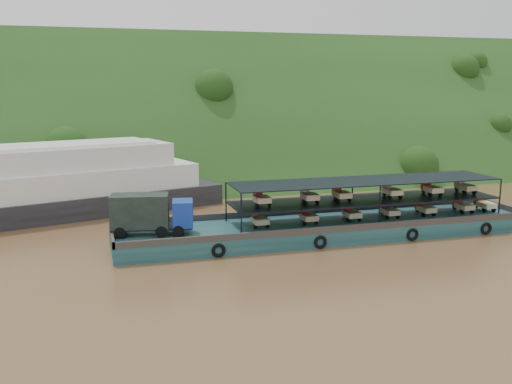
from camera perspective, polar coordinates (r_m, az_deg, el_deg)
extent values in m
plane|color=brown|center=(48.36, 3.28, -4.24)|extent=(160.00, 160.00, 0.00)
cube|color=#1B3413|center=(82.49, -5.09, 1.97)|extent=(140.00, 39.60, 39.60)
cube|color=#12343F|center=(48.05, 7.04, -3.66)|extent=(35.00, 7.00, 1.20)
cube|color=#592D19|center=(50.91, 5.56, -1.83)|extent=(35.00, 0.20, 0.50)
cube|color=#592D19|center=(44.84, 8.78, -3.63)|extent=(35.00, 0.20, 0.50)
cube|color=#592D19|center=(56.91, 23.39, -1.34)|extent=(0.20, 7.00, 0.50)
cube|color=#592D19|center=(44.11, -14.24, -4.08)|extent=(0.20, 7.00, 0.50)
torus|color=black|center=(41.81, -3.76, -5.86)|extent=(1.06, 0.26, 1.06)
torus|color=black|center=(44.15, 6.47, -5.01)|extent=(1.06, 0.26, 1.06)
torus|color=black|center=(47.73, 15.39, -4.13)|extent=(1.06, 0.26, 1.06)
torus|color=black|center=(51.69, 22.03, -3.41)|extent=(1.06, 0.26, 1.06)
cylinder|color=black|center=(43.46, -13.45, -4.00)|extent=(0.93, 0.45, 0.89)
cylinder|color=black|center=(45.26, -13.19, -3.40)|extent=(0.93, 0.45, 0.89)
cylinder|color=black|center=(43.21, -9.44, -3.93)|extent=(0.93, 0.45, 0.89)
cylinder|color=black|center=(45.02, -9.34, -3.33)|extent=(0.93, 0.45, 0.89)
cylinder|color=black|center=(43.17, -7.78, -3.90)|extent=(0.93, 0.45, 0.89)
cylinder|color=black|center=(44.98, -7.75, -3.30)|extent=(0.93, 0.45, 0.89)
cube|color=black|center=(44.12, -10.32, -3.47)|extent=(6.31, 2.92, 0.18)
cube|color=#16379C|center=(43.80, -7.34, -2.11)|extent=(1.85, 2.36, 1.96)
cube|color=black|center=(43.72, -6.35, -1.63)|extent=(0.34, 1.77, 0.80)
cube|color=black|center=(43.89, -11.54, -1.85)|extent=(4.58, 2.81, 2.50)
cube|color=black|center=(49.02, 10.87, -0.78)|extent=(23.00, 5.00, 0.12)
cube|color=black|center=(48.73, 10.93, 1.11)|extent=(23.00, 5.00, 0.08)
cylinder|color=black|center=(42.67, -1.48, -2.31)|extent=(0.12, 0.12, 3.30)
cylinder|color=black|center=(47.41, -3.02, -1.00)|extent=(0.12, 0.12, 3.30)
cylinder|color=black|center=(46.86, 12.25, -1.37)|extent=(0.12, 0.12, 3.30)
cylinder|color=black|center=(51.21, 9.60, -0.26)|extent=(0.12, 0.12, 3.30)
cylinder|color=black|center=(53.25, 23.20, -0.56)|extent=(0.12, 0.12, 3.30)
cylinder|color=black|center=(57.12, 20.05, 0.37)|extent=(0.12, 0.12, 3.30)
cylinder|color=black|center=(46.86, -0.10, -2.87)|extent=(0.12, 0.52, 0.52)
cylinder|color=black|center=(45.04, -0.08, -3.42)|extent=(0.14, 0.52, 0.52)
cylinder|color=black|center=(45.32, 1.14, -3.34)|extent=(0.14, 0.52, 0.52)
cube|color=#BAB484|center=(45.43, 0.41, -2.86)|extent=(1.15, 1.50, 0.44)
cube|color=#B92D0C|center=(46.46, 0.00, -2.33)|extent=(0.55, 0.80, 0.80)
cube|color=#B92D0C|center=(46.16, 0.07, -1.78)|extent=(0.50, 0.10, 0.10)
cylinder|color=black|center=(48.16, 4.69, -2.53)|extent=(0.12, 0.52, 0.52)
cylinder|color=black|center=(46.35, 4.91, -3.06)|extent=(0.14, 0.52, 0.52)
cylinder|color=black|center=(46.71, 6.05, -2.97)|extent=(0.14, 0.52, 0.52)
cube|color=tan|center=(46.77, 5.33, -2.51)|extent=(1.15, 1.50, 0.44)
cube|color=#AF0B0E|center=(47.77, 4.83, -2.00)|extent=(0.55, 0.80, 0.80)
cube|color=#AF0B0E|center=(47.48, 4.92, -1.46)|extent=(0.50, 0.10, 0.10)
cylinder|color=black|center=(49.64, 8.86, -2.22)|extent=(0.12, 0.52, 0.52)
cylinder|color=black|center=(47.85, 9.23, -2.72)|extent=(0.14, 0.52, 0.52)
cylinder|color=black|center=(48.28, 10.30, -2.64)|extent=(0.14, 0.52, 0.52)
cube|color=beige|center=(48.29, 9.60, -2.20)|extent=(1.15, 1.50, 0.44)
cube|color=red|center=(49.27, 9.03, -1.71)|extent=(0.55, 0.80, 0.80)
cube|color=red|center=(48.99, 9.14, -1.18)|extent=(0.50, 0.10, 0.10)
cylinder|color=black|center=(51.24, 12.49, -1.95)|extent=(0.12, 0.52, 0.52)
cylinder|color=black|center=(49.47, 12.98, -2.42)|extent=(0.14, 0.52, 0.52)
cylinder|color=black|center=(49.96, 13.99, -2.33)|extent=(0.14, 0.52, 0.52)
cube|color=#C8B68E|center=(49.93, 13.31, -1.91)|extent=(1.15, 1.50, 0.44)
cube|color=red|center=(50.88, 12.68, -1.44)|extent=(0.55, 0.80, 0.80)
cube|color=red|center=(50.60, 12.81, -0.94)|extent=(0.50, 0.10, 0.10)
cylinder|color=black|center=(53.00, 15.84, -1.68)|extent=(0.12, 0.52, 0.52)
cylinder|color=black|center=(51.26, 16.42, -2.13)|extent=(0.14, 0.52, 0.52)
cylinder|color=black|center=(51.80, 17.36, -2.05)|extent=(0.14, 0.52, 0.52)
cube|color=#C9BF8E|center=(51.74, 16.70, -1.64)|extent=(1.15, 1.50, 0.44)
cube|color=red|center=(52.65, 16.04, -1.20)|extent=(0.55, 0.80, 0.80)
cube|color=red|center=(52.39, 16.18, -0.70)|extent=(0.50, 0.10, 0.10)
cylinder|color=black|center=(55.12, 19.24, -1.41)|extent=(0.12, 0.52, 0.52)
cylinder|color=black|center=(53.41, 19.91, -1.83)|extent=(0.14, 0.52, 0.52)
cylinder|color=black|center=(54.00, 20.77, -1.75)|extent=(0.14, 0.52, 0.52)
cube|color=beige|center=(53.91, 20.15, -1.36)|extent=(1.15, 1.50, 0.44)
cube|color=red|center=(54.78, 19.45, -0.94)|extent=(0.55, 0.80, 0.80)
cube|color=red|center=(54.53, 19.61, -0.47)|extent=(0.50, 0.10, 0.10)
cylinder|color=black|center=(56.47, 21.14, -1.26)|extent=(0.12, 0.52, 0.52)
cylinder|color=black|center=(54.78, 21.85, -1.66)|extent=(0.14, 0.52, 0.52)
cylinder|color=black|center=(55.40, 22.67, -1.59)|extent=(0.14, 0.52, 0.52)
cube|color=beige|center=(55.29, 22.07, -1.20)|extent=(1.15, 1.50, 0.44)
cube|color=red|center=(56.14, 21.36, -0.80)|extent=(0.55, 0.80, 0.80)
cube|color=red|center=(55.89, 21.52, -0.33)|extent=(0.50, 0.10, 0.10)
cylinder|color=black|center=(46.53, 0.08, -0.79)|extent=(0.12, 0.52, 0.52)
cylinder|color=black|center=(44.70, 0.12, -1.27)|extent=(0.14, 0.52, 0.52)
cylinder|color=black|center=(44.99, 1.34, -1.20)|extent=(0.14, 0.52, 0.52)
cube|color=beige|center=(45.10, 0.60, -0.72)|extent=(1.15, 1.50, 0.44)
cube|color=#B50C1E|center=(46.15, 0.19, -0.23)|extent=(0.55, 0.80, 0.80)
cube|color=#B50C1E|center=(45.86, 0.26, 0.34)|extent=(0.50, 0.10, 0.10)
cylinder|color=black|center=(47.81, 4.77, -0.52)|extent=(0.12, 0.52, 0.52)
cylinder|color=black|center=(45.99, 4.99, -0.97)|extent=(0.14, 0.52, 0.52)
cylinder|color=black|center=(46.35, 6.14, -0.90)|extent=(0.14, 0.52, 0.52)
cube|color=#C3AC8A|center=(46.42, 5.41, -0.44)|extent=(1.15, 1.50, 0.44)
cube|color=#C5B58B|center=(47.44, 4.91, 0.03)|extent=(0.55, 0.80, 0.80)
cube|color=#C5B58B|center=(47.16, 5.00, 0.58)|extent=(0.50, 0.10, 0.10)
cylinder|color=black|center=(48.90, 7.90, -0.33)|extent=(0.12, 0.52, 0.52)
cylinder|color=black|center=(47.08, 8.24, -0.77)|extent=(0.14, 0.52, 0.52)
cylinder|color=black|center=(47.50, 9.34, -0.70)|extent=(0.14, 0.52, 0.52)
cube|color=tan|center=(47.54, 8.62, -0.25)|extent=(1.15, 1.50, 0.44)
cube|color=#B5230C|center=(48.53, 8.06, 0.20)|extent=(0.55, 0.80, 0.80)
cube|color=#B5230C|center=(48.26, 8.17, 0.75)|extent=(0.50, 0.10, 0.10)
cylinder|color=black|center=(50.97, 12.73, -0.05)|extent=(0.12, 0.52, 0.52)
cylinder|color=black|center=(49.19, 13.22, -0.45)|extent=(0.14, 0.52, 0.52)
cylinder|color=black|center=(49.69, 14.23, -0.39)|extent=(0.14, 0.52, 0.52)
cube|color=beige|center=(49.67, 13.55, 0.04)|extent=(1.15, 1.50, 0.44)
cube|color=beige|center=(50.62, 12.91, 0.47)|extent=(0.55, 0.80, 0.80)
cube|color=beige|center=(50.37, 13.05, 0.99)|extent=(0.50, 0.10, 0.10)
cylinder|color=black|center=(52.96, 16.43, 0.17)|extent=(0.12, 0.52, 0.52)
cylinder|color=black|center=(51.21, 17.03, -0.21)|extent=(0.14, 0.52, 0.52)
cylinder|color=black|center=(51.76, 17.96, -0.15)|extent=(0.14, 0.52, 0.52)
cube|color=beige|center=(51.71, 17.31, 0.26)|extent=(1.15, 1.50, 0.44)
cube|color=red|center=(52.62, 16.63, 0.67)|extent=(0.55, 0.80, 0.80)
cube|color=red|center=(52.38, 16.78, 1.17)|extent=(0.50, 0.10, 0.10)
cylinder|color=black|center=(54.87, 19.45, 0.35)|extent=(0.12, 0.52, 0.52)
cylinder|color=black|center=(53.15, 20.13, -0.01)|extent=(0.14, 0.52, 0.52)
cylinder|color=black|center=(53.75, 20.99, 0.05)|extent=(0.14, 0.52, 0.52)
cube|color=tan|center=(53.67, 20.37, 0.44)|extent=(1.15, 1.50, 0.44)
cube|color=tan|center=(54.55, 19.67, 0.84)|extent=(0.55, 0.80, 0.80)
cube|color=tan|center=(54.31, 19.82, 1.32)|extent=(0.50, 0.10, 0.10)
cube|color=black|center=(58.38, -20.17, -1.26)|extent=(35.03, 18.16, 2.04)
cube|color=white|center=(57.99, -20.31, 0.88)|extent=(29.90, 15.84, 2.38)
cube|color=white|center=(57.67, -20.45, 3.13)|extent=(24.77, 13.52, 2.21)
cube|color=white|center=(57.54, -20.53, 4.35)|extent=(21.27, 11.71, 0.26)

